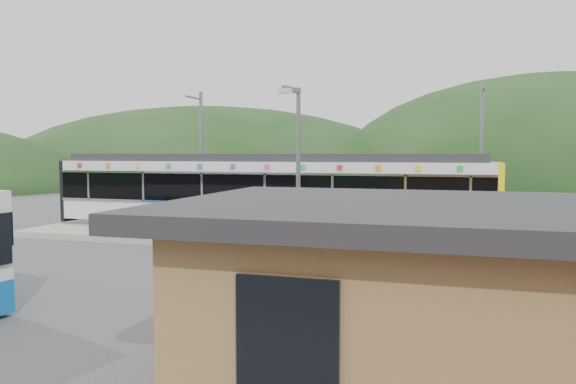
% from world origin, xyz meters
% --- Properties ---
extents(ground, '(120.00, 120.00, 0.00)m').
position_xyz_m(ground, '(0.00, 0.00, 0.00)').
color(ground, '#4C4C4F').
rests_on(ground, ground).
extents(hills, '(146.00, 149.00, 26.00)m').
position_xyz_m(hills, '(6.19, 5.29, 0.00)').
color(hills, '#1E3D19').
rests_on(hills, ground).
extents(platform, '(26.00, 3.20, 0.30)m').
position_xyz_m(platform, '(0.00, 3.30, 0.15)').
color(platform, '#9E9E99').
rests_on(platform, ground).
extents(yellow_line, '(26.00, 0.10, 0.01)m').
position_xyz_m(yellow_line, '(0.00, 2.00, 0.30)').
color(yellow_line, yellow).
rests_on(yellow_line, platform).
extents(train, '(20.44, 3.01, 3.74)m').
position_xyz_m(train, '(-2.48, 6.00, 2.06)').
color(train, black).
rests_on(train, ground).
extents(catenary_mast_west, '(0.18, 1.80, 7.00)m').
position_xyz_m(catenary_mast_west, '(-7.00, 8.56, 3.65)').
color(catenary_mast_west, slate).
rests_on(catenary_mast_west, ground).
extents(catenary_mast_east, '(0.18, 1.80, 7.00)m').
position_xyz_m(catenary_mast_east, '(7.00, 8.56, 3.65)').
color(catenary_mast_east, slate).
rests_on(catenary_mast_east, ground).
extents(station_shelter, '(9.20, 6.20, 3.00)m').
position_xyz_m(station_shelter, '(6.00, -9.01, 1.55)').
color(station_shelter, olive).
rests_on(station_shelter, ground).
extents(lamp_post, '(0.37, 1.01, 5.55)m').
position_xyz_m(lamp_post, '(1.90, -3.88, 3.33)').
color(lamp_post, slate).
rests_on(lamp_post, ground).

